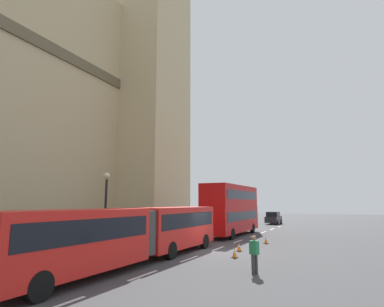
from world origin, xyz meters
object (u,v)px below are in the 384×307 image
(sedan_lead, at_px, (274,218))
(traffic_cone_east, at_px, (266,240))
(traffic_cone_middle, at_px, (239,247))
(street_lamp, at_px, (106,205))
(traffic_cone_west, at_px, (235,253))
(articulated_bus, at_px, (134,230))
(double_decker_bus, at_px, (232,208))
(pedestrian_near_cones, at_px, (254,253))

(sedan_lead, distance_m, traffic_cone_east, 24.29)
(traffic_cone_middle, height_order, street_lamp, street_lamp)
(traffic_cone_middle, relative_size, street_lamp, 0.11)
(street_lamp, bearing_deg, traffic_cone_west, -81.37)
(articulated_bus, bearing_deg, traffic_cone_middle, -29.09)
(articulated_bus, bearing_deg, street_lamp, 58.30)
(double_decker_bus, distance_m, traffic_cone_east, 7.00)
(sedan_lead, bearing_deg, pedestrian_near_cones, -170.01)
(traffic_cone_east, bearing_deg, traffic_cone_west, 178.35)
(traffic_cone_middle, xyz_separation_m, pedestrian_near_cones, (-6.22, -2.68, 0.63))
(sedan_lead, relative_size, traffic_cone_middle, 7.59)
(traffic_cone_west, distance_m, pedestrian_near_cones, 4.31)
(traffic_cone_east, xyz_separation_m, pedestrian_near_cones, (-10.93, -1.95, 0.63))
(traffic_cone_middle, distance_m, traffic_cone_east, 4.77)
(traffic_cone_middle, distance_m, pedestrian_near_cones, 6.80)
(sedan_lead, relative_size, street_lamp, 0.83)
(double_decker_bus, distance_m, sedan_lead, 19.16)
(pedestrian_near_cones, bearing_deg, sedan_lead, 9.99)
(traffic_cone_east, height_order, pedestrian_near_cones, pedestrian_near_cones)
(traffic_cone_west, height_order, pedestrian_near_cones, pedestrian_near_cones)
(double_decker_bus, relative_size, pedestrian_near_cones, 6.39)
(articulated_bus, xyz_separation_m, traffic_cone_east, (11.36, -4.43, -1.46))
(traffic_cone_middle, xyz_separation_m, street_lamp, (-3.87, 8.21, 2.77))
(pedestrian_near_cones, bearing_deg, traffic_cone_east, 10.11)
(traffic_cone_middle, bearing_deg, pedestrian_near_cones, -156.69)
(traffic_cone_west, distance_m, street_lamp, 9.26)
(street_lamp, bearing_deg, traffic_cone_middle, -64.77)
(traffic_cone_west, bearing_deg, street_lamp, 98.63)
(articulated_bus, relative_size, traffic_cone_west, 28.13)
(articulated_bus, distance_m, traffic_cone_middle, 7.75)
(articulated_bus, relative_size, double_decker_bus, 1.51)
(articulated_bus, distance_m, double_decker_bus, 16.24)
(traffic_cone_middle, bearing_deg, articulated_bus, 150.91)
(articulated_bus, distance_m, sedan_lead, 35.29)
(sedan_lead, bearing_deg, double_decker_bus, 179.26)
(traffic_cone_west, bearing_deg, traffic_cone_east, -1.65)
(double_decker_bus, bearing_deg, sedan_lead, -0.74)
(articulated_bus, height_order, street_lamp, street_lamp)
(articulated_bus, bearing_deg, sedan_lead, -0.39)
(traffic_cone_middle, relative_size, pedestrian_near_cones, 0.34)
(traffic_cone_middle, distance_m, street_lamp, 9.49)
(articulated_bus, relative_size, traffic_cone_middle, 28.13)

